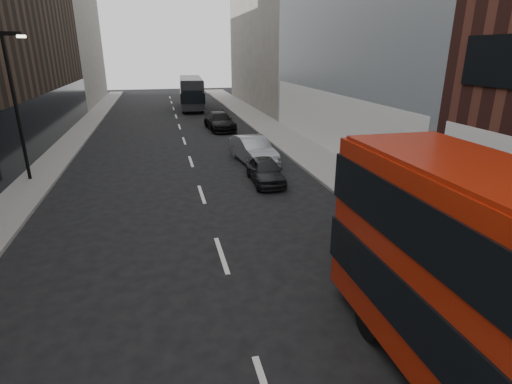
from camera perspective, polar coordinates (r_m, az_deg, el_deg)
sidewalk_right at (r=30.62m, az=4.14°, el=7.74°), size 3.00×80.00×0.15m
sidewalk_left at (r=29.93m, az=-25.62°, el=5.58°), size 2.00×80.00×0.15m
building_victorian at (r=49.42m, az=1.92°, el=23.42°), size 6.50×24.00×21.00m
building_left_mid at (r=34.99m, az=-31.62°, el=17.96°), size 5.00×24.00×14.00m
building_left_far at (r=56.43m, az=-24.90°, el=18.04°), size 5.00×20.00×13.00m
street_lamp at (r=22.65m, az=-31.07°, el=11.42°), size 1.06×0.22×7.00m
grey_bus at (r=47.58m, az=-9.22°, el=13.92°), size 3.09×10.78×3.44m
car_a at (r=20.07m, az=1.36°, el=3.08°), size 1.58×3.74×1.26m
car_b at (r=23.80m, az=-0.43°, el=6.07°), size 2.22×4.83×1.54m
car_c at (r=34.17m, az=-5.23°, el=10.04°), size 2.40×5.09×1.44m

